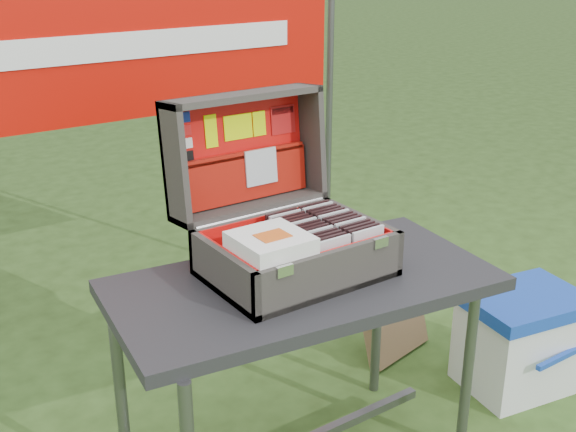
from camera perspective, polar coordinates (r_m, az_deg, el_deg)
table at (r=2.34m, az=1.15°, el=-12.90°), size 1.21×0.71×0.72m
table_top at (r=2.17m, az=1.21°, el=-5.47°), size 1.21×0.71×0.04m
table_leg_fr at (r=2.51m, az=14.05°, el=-11.58°), size 0.04×0.04×0.68m
table_leg_bl at (r=2.32m, az=-12.99°, el=-14.43°), size 0.04×0.04×0.68m
table_leg_br at (r=2.78m, az=7.09°, el=-7.65°), size 0.04×0.04×0.68m
suitcase at (r=2.14m, az=-0.28°, el=2.05°), size 0.52×0.53×0.50m
suitcase_base_bottom at (r=2.19m, az=0.62°, el=-4.38°), size 0.52×0.37×0.02m
suitcase_base_wall_front at (r=2.03m, az=3.50°, el=-4.61°), size 0.52×0.02×0.14m
suitcase_base_wall_back at (r=2.30m, az=-1.90°, el=-1.48°), size 0.52×0.02×0.14m
suitcase_base_wall_left at (r=2.04m, az=-5.17°, el=-4.57°), size 0.02×0.37×0.14m
suitcase_base_wall_right at (r=2.30m, az=5.75°, el=-1.50°), size 0.02×0.37×0.14m
suitcase_liner_floor at (r=2.18m, az=0.63°, el=-4.07°), size 0.48×0.33×0.01m
suitcase_latch_left at (r=1.91m, az=-0.27°, el=-4.34°), size 0.05×0.01×0.03m
suitcase_latch_right at (r=2.10m, az=7.33°, el=-2.08°), size 0.05×0.01×0.03m
suitcase_hinge at (r=2.28m, az=-2.07°, el=0.23°), size 0.47×0.02×0.02m
suitcase_lid_back at (r=2.34m, az=-4.07°, el=5.25°), size 0.52×0.06×0.37m
suitcase_lid_rim_far at (r=2.27m, az=-3.63°, el=9.43°), size 0.52×0.14×0.03m
suitcase_lid_rim_near at (r=2.33m, az=-3.00°, el=0.82°), size 0.52×0.14×0.03m
suitcase_lid_rim_left at (r=2.18m, az=-8.96°, el=3.98°), size 0.02×0.18×0.39m
suitcase_lid_rim_right at (r=2.43m, az=1.78°, el=5.99°), size 0.02×0.18×0.39m
suitcase_lid_liner at (r=2.33m, az=-3.90°, el=5.21°), size 0.48×0.04×0.33m
suitcase_liner_wall_front at (r=2.04m, az=3.28°, el=-4.22°), size 0.48×0.01×0.12m
suitcase_liner_wall_back at (r=2.28m, az=-1.73°, el=-1.35°), size 0.48×0.01×0.12m
suitcase_liner_wall_left at (r=2.04m, az=-4.85°, el=-4.22°), size 0.01×0.33×0.12m
suitcase_liner_wall_right at (r=2.29m, az=5.50°, el=-1.34°), size 0.01×0.33×0.12m
suitcase_lid_pocket at (r=2.33m, az=-3.51°, el=3.07°), size 0.46×0.05×0.15m
suitcase_pocket_edge at (r=2.31m, az=-3.56°, el=4.84°), size 0.45×0.02×0.02m
suitcase_pocket_cd at (r=2.34m, az=-2.15°, el=3.91°), size 0.12×0.02×0.12m
lid_sticker_cc_a at (r=2.22m, az=-8.36°, el=7.70°), size 0.05×0.01×0.03m
lid_sticker_cc_b at (r=2.22m, az=-8.26°, el=6.69°), size 0.05×0.01×0.03m
lid_sticker_cc_c at (r=2.23m, az=-8.16°, el=5.68°), size 0.05×0.01×0.03m
lid_sticker_cc_d at (r=2.24m, az=-8.06°, el=4.67°), size 0.05×0.01×0.03m
lid_card_neon_tall at (r=2.27m, az=-6.10°, el=6.67°), size 0.04×0.01×0.10m
lid_card_neon_main at (r=2.31m, az=-3.96°, el=7.04°), size 0.10×0.01×0.08m
lid_card_neon_small at (r=2.35m, az=-2.29°, el=7.31°), size 0.05×0.01×0.08m
lid_sticker_band at (r=2.40m, az=-0.40°, el=7.62°), size 0.09×0.01×0.09m
lid_sticker_band_bar at (r=2.40m, az=-0.44°, el=8.32°), size 0.08×0.00×0.02m
cd_left_0 at (r=2.07m, az=3.63°, el=-3.47°), size 0.12×0.01×0.13m
cd_left_1 at (r=2.08m, az=3.28°, el=-3.28°), size 0.12×0.01×0.13m
cd_left_2 at (r=2.10m, az=2.94°, el=-3.09°), size 0.12×0.01×0.13m
cd_left_3 at (r=2.11m, az=2.60°, el=-2.90°), size 0.12×0.01×0.13m
cd_left_4 at (r=2.13m, az=2.27°, el=-2.72°), size 0.12×0.01×0.13m
cd_left_5 at (r=2.14m, az=1.94°, el=-2.54°), size 0.12×0.01×0.13m
cd_left_6 at (r=2.16m, az=1.62°, el=-2.36°), size 0.12×0.01×0.13m
cd_left_7 at (r=2.17m, az=1.30°, el=-2.18°), size 0.12×0.01×0.13m
cd_left_8 at (r=2.19m, az=0.98°, el=-2.01°), size 0.12×0.01×0.13m
cd_left_9 at (r=2.20m, az=0.67°, el=-1.84°), size 0.12×0.01×0.13m
cd_left_10 at (r=2.22m, az=0.37°, el=-1.67°), size 0.12×0.01×0.13m
cd_left_11 at (r=2.23m, az=0.07°, el=-1.50°), size 0.12×0.01×0.13m
cd_left_12 at (r=2.25m, az=-0.23°, el=-1.33°), size 0.12×0.01×0.13m
cd_left_13 at (r=2.26m, az=-0.52°, el=-1.17°), size 0.12×0.01×0.13m
cd_right_0 at (r=2.14m, az=6.29°, el=-2.66°), size 0.12×0.01×0.13m
cd_right_1 at (r=2.16m, az=5.94°, el=-2.49°), size 0.12×0.01×0.13m
cd_right_2 at (r=2.17m, az=5.59°, el=-2.31°), size 0.12×0.01×0.13m
cd_right_3 at (r=2.18m, az=5.25°, el=-2.13°), size 0.12×0.01×0.13m
cd_right_4 at (r=2.20m, az=4.91°, el=-1.96°), size 0.12×0.01×0.13m
cd_right_5 at (r=2.21m, az=4.57°, el=-1.79°), size 0.12×0.01×0.13m
cd_right_6 at (r=2.23m, az=4.24°, el=-1.62°), size 0.12×0.01×0.13m
cd_right_7 at (r=2.24m, az=3.91°, el=-1.46°), size 0.12×0.01×0.13m
cd_right_8 at (r=2.26m, az=3.59°, el=-1.29°), size 0.12×0.01×0.13m
cd_right_9 at (r=2.27m, az=3.27°, el=-1.13°), size 0.12×0.01×0.13m
cd_right_10 at (r=2.29m, az=2.96°, el=-0.97°), size 0.12×0.01×0.13m
cd_right_11 at (r=2.30m, az=2.65°, el=-0.82°), size 0.12×0.01×0.13m
cd_right_12 at (r=2.32m, az=2.34°, el=-0.66°), size 0.12×0.01×0.13m
cd_right_13 at (r=2.33m, az=2.04°, el=-0.51°), size 0.12×0.01×0.13m
songbook_0 at (r=2.01m, az=-1.37°, el=-2.62°), size 0.20×0.20×0.00m
songbook_1 at (r=2.01m, az=-1.37°, el=-2.49°), size 0.20×0.20×0.00m
songbook_2 at (r=2.01m, az=-1.37°, el=-2.36°), size 0.20×0.20×0.00m
songbook_3 at (r=2.00m, az=-1.38°, el=-2.23°), size 0.20×0.20×0.00m
songbook_4 at (r=2.00m, az=-1.38°, el=-2.10°), size 0.20×0.20×0.00m
songbook_5 at (r=2.00m, az=-1.38°, el=-1.96°), size 0.20×0.20×0.00m
songbook_6 at (r=2.00m, az=-1.38°, el=-1.83°), size 0.20×0.20×0.00m
songbook_7 at (r=2.00m, az=-1.38°, el=-1.70°), size 0.20×0.20×0.00m
songbook_8 at (r=1.99m, az=-1.38°, el=-1.57°), size 0.20×0.20×0.00m
songbook_graphic at (r=1.98m, az=-1.22°, el=-1.55°), size 0.09×0.07×0.00m
cooler at (r=3.01m, az=17.91°, el=-9.31°), size 0.50×0.41×0.39m
cooler_body at (r=3.02m, az=17.85°, el=-9.75°), size 0.47×0.39×0.34m
cooler_lid at (r=2.93m, az=18.28°, el=-6.42°), size 0.50×0.41×0.05m
cooler_handle at (r=2.91m, az=20.76°, el=-10.39°), size 0.27×0.02×0.02m
cardboard_box at (r=3.11m, az=8.30°, el=-7.65°), size 0.37×0.22×0.37m
banner_post_right at (r=3.36m, az=3.24°, el=6.95°), size 0.03×0.03×1.70m
banner at (r=2.83m, az=-10.57°, el=13.28°), size 1.60×0.02×0.55m
banner_text at (r=2.82m, az=-10.46°, el=13.26°), size 1.20×0.00×0.10m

